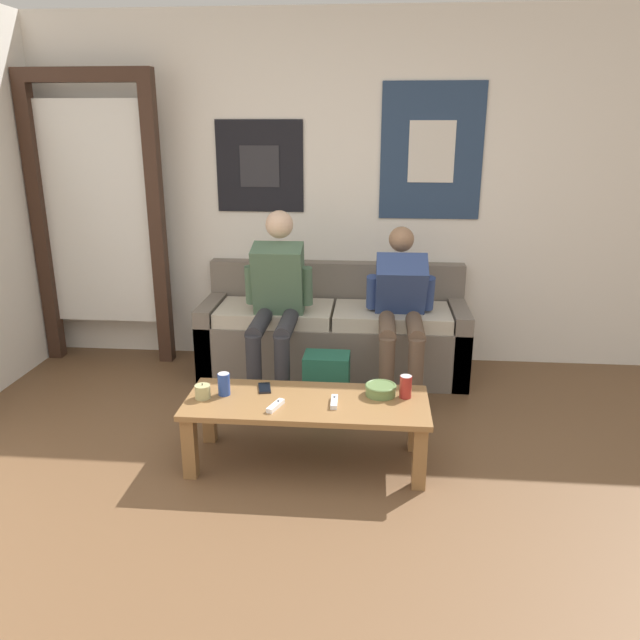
% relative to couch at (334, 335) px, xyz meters
% --- Properties ---
extents(ground_plane, '(18.00, 18.00, 0.00)m').
position_rel_couch_xyz_m(ground_plane, '(0.11, -2.22, -0.29)').
color(ground_plane, brown).
extents(wall_back, '(10.00, 0.07, 2.55)m').
position_rel_couch_xyz_m(wall_back, '(0.12, 0.34, 0.99)').
color(wall_back, white).
rests_on(wall_back, ground_plane).
extents(door_frame, '(1.00, 0.10, 2.15)m').
position_rel_couch_xyz_m(door_frame, '(-1.77, 0.12, 0.91)').
color(door_frame, '#382319').
rests_on(door_frame, ground_plane).
extents(couch, '(1.92, 0.67, 0.78)m').
position_rel_couch_xyz_m(couch, '(0.00, 0.00, 0.00)').
color(couch, '#70665B').
rests_on(couch, ground_plane).
extents(coffee_table, '(1.30, 0.50, 0.37)m').
position_rel_couch_xyz_m(coffee_table, '(-0.06, -1.33, 0.02)').
color(coffee_table, olive).
rests_on(coffee_table, ground_plane).
extents(person_seated_adult, '(0.47, 0.87, 1.22)m').
position_rel_couch_xyz_m(person_seated_adult, '(-0.37, -0.36, 0.38)').
color(person_seated_adult, '#2D2D33').
rests_on(person_seated_adult, ground_plane).
extents(person_seated_teen, '(0.47, 0.99, 1.09)m').
position_rel_couch_xyz_m(person_seated_teen, '(0.47, -0.31, 0.32)').
color(person_seated_teen, brown).
rests_on(person_seated_teen, ground_plane).
extents(backpack, '(0.29, 0.24, 0.40)m').
position_rel_couch_xyz_m(backpack, '(0.00, -0.73, -0.09)').
color(backpack, '#1E5642').
rests_on(backpack, ground_plane).
extents(ceramic_bowl, '(0.17, 0.17, 0.06)m').
position_rel_couch_xyz_m(ceramic_bowl, '(0.34, -1.23, 0.12)').
color(ceramic_bowl, '#607F47').
rests_on(ceramic_bowl, coffee_table).
extents(pillar_candle, '(0.08, 0.08, 0.09)m').
position_rel_couch_xyz_m(pillar_candle, '(-0.61, -1.35, 0.12)').
color(pillar_candle, tan).
rests_on(pillar_candle, coffee_table).
extents(drink_can_blue, '(0.07, 0.07, 0.12)m').
position_rel_couch_xyz_m(drink_can_blue, '(-0.51, -1.30, 0.15)').
color(drink_can_blue, '#28479E').
rests_on(drink_can_blue, coffee_table).
extents(drink_can_red, '(0.07, 0.07, 0.12)m').
position_rel_couch_xyz_m(drink_can_red, '(0.47, -1.25, 0.15)').
color(drink_can_red, maroon).
rests_on(drink_can_red, coffee_table).
extents(game_controller_near_left, '(0.04, 0.14, 0.03)m').
position_rel_couch_xyz_m(game_controller_near_left, '(0.09, -1.37, 0.10)').
color(game_controller_near_left, white).
rests_on(game_controller_near_left, coffee_table).
extents(game_controller_near_right, '(0.08, 0.15, 0.03)m').
position_rel_couch_xyz_m(game_controller_near_right, '(-0.21, -1.44, 0.10)').
color(game_controller_near_right, white).
rests_on(game_controller_near_right, coffee_table).
extents(cell_phone, '(0.09, 0.15, 0.01)m').
position_rel_couch_xyz_m(cell_phone, '(-0.31, -1.20, 0.09)').
color(cell_phone, black).
rests_on(cell_phone, coffee_table).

